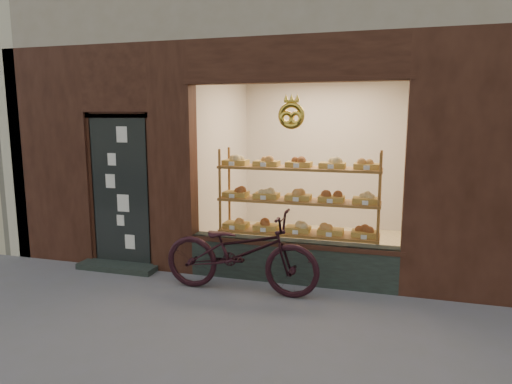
% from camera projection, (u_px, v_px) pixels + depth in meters
% --- Properties ---
extents(ground, '(90.00, 90.00, 0.00)m').
position_uv_depth(ground, '(193.00, 357.00, 4.11)').
color(ground, slate).
extents(display_shelf, '(2.20, 0.45, 1.70)m').
position_uv_depth(display_shelf, '(298.00, 210.00, 6.25)').
color(display_shelf, brown).
rests_on(display_shelf, ground).
extents(bicycle, '(1.95, 0.69, 1.02)m').
position_uv_depth(bicycle, '(241.00, 252.00, 5.56)').
color(bicycle, black).
rests_on(bicycle, ground).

